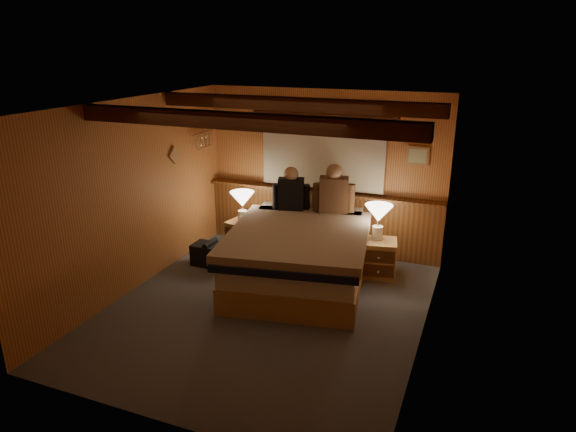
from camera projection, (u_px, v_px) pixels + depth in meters
The scene contains 19 objects.
floor at pixel (267, 308), 6.14m from camera, with size 4.20×4.20×0.00m, color #484B55.
ceiling at pixel (264, 105), 5.37m from camera, with size 4.20×4.20×0.00m, color tan.
wall_back at pixel (324, 172), 7.60m from camera, with size 3.60×3.60×0.00m, color #D9884E.
wall_left at pixel (134, 196), 6.39m from camera, with size 4.20×4.20×0.00m, color #D9884E.
wall_right at pixel (430, 234), 5.12m from camera, with size 4.20×4.20×0.00m, color #D9884E.
wall_front at pixel (153, 294), 3.91m from camera, with size 3.60×3.60×0.00m, color #D9884E.
wainscot at pixel (321, 218), 7.77m from camera, with size 3.60×0.23×0.94m.
curtain_window at pixel (323, 151), 7.43m from camera, with size 2.18×0.09×1.11m.
ceiling_beams at pixel (270, 112), 5.53m from camera, with size 3.60×1.65×0.16m.
coat_rail at pixel (203, 138), 7.59m from camera, with size 0.05×0.55×0.24m.
framed_print at pixel (418, 156), 6.99m from camera, with size 0.30×0.04×0.25m.
bed at pixel (300, 255), 6.67m from camera, with size 2.04×2.48×0.76m.
nightstand_left at pixel (244, 237), 7.71m from camera, with size 0.52×0.48×0.49m.
nightstand_right at pixel (379, 258), 6.93m from camera, with size 0.53×0.49×0.50m.
lamp_left at pixel (242, 201), 7.51m from camera, with size 0.36×0.36×0.47m.
lamp_right at pixel (378, 215), 6.80m from camera, with size 0.37×0.37×0.48m.
person_left at pixel (291, 192), 7.27m from camera, with size 0.51×0.31×0.65m.
person_right at pixel (334, 192), 7.14m from camera, with size 0.57×0.33×0.71m.
duffel_bag at pixel (211, 254), 7.29m from camera, with size 0.51×0.31×0.37m.
Camera 1 is at (2.26, -4.98, 3.02)m, focal length 32.00 mm.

